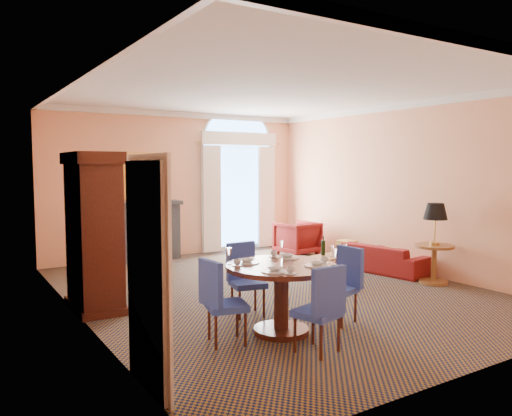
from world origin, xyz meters
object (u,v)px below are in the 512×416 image
armchair (297,238)px  side_table (435,233)px  sofa (381,258)px  dining_table (281,283)px  coffee_table (334,256)px  armoire (94,234)px

armchair → side_table: 3.48m
side_table → sofa: bearing=92.5°
dining_table → sofa: dining_table is taller
coffee_table → sofa: bearing=-9.5°
armchair → coffee_table: size_ratio=0.91×
side_table → coffee_table: bearing=136.6°
armchair → coffee_table: 2.43m
armoire → armchair: 5.37m
dining_table → armchair: dining_table is taller
sofa → armchair: size_ratio=2.15×
dining_table → armchair: (3.34, 4.15, -0.24)m
dining_table → sofa: (3.64, 1.88, -0.35)m
armchair → armoire: bearing=14.7°
dining_table → armoire: bearing=126.0°
sofa → armchair: 2.29m
armoire → sofa: bearing=-3.9°
dining_table → side_table: 3.77m
armoire → armchair: size_ratio=2.62×
dining_table → sofa: 4.12m
armoire → dining_table: size_ratio=1.65×
dining_table → coffee_table: size_ratio=1.45×
dining_table → coffee_table: dining_table is taller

